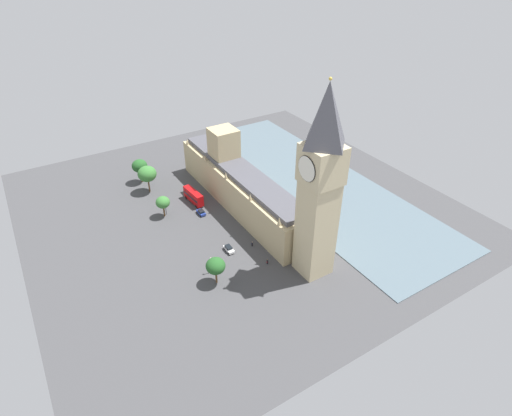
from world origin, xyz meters
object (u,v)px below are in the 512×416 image
Objects in this scene: clock_tower at (320,183)px; car_white_midblock at (229,249)px; plane_tree_near_tower at (147,174)px; street_lamp_leading at (165,203)px; parliament_building at (240,184)px; street_lamp_slot_10 at (211,262)px; pedestrian_opposite_hall at (267,262)px; plane_tree_kerbside at (140,166)px; plane_tree_by_river_gate at (216,266)px; double_decker_bus_corner at (193,196)px; car_blue_far_end at (201,212)px; pedestrian_trailing at (252,244)px; plane_tree_under_trees at (163,202)px.

clock_tower is 12.93× the size of car_white_midblock.
plane_tree_near_tower reaches higher than street_lamp_leading.
parliament_building is 28.54m from car_white_midblock.
street_lamp_slot_10 is (8.87, 6.06, 3.08)m from car_white_midblock.
pedestrian_opposite_hall is at bearing 162.08° from street_lamp_slot_10.
plane_tree_kerbside is at bearing -90.70° from street_lamp_leading.
clock_tower is 74.85m from plane_tree_near_tower.
plane_tree_by_river_gate reaches higher than street_lamp_leading.
plane_tree_by_river_gate is (9.54, 10.33, 5.14)m from car_white_midblock.
plane_tree_by_river_gate reaches higher than double_decker_bus_corner.
parliament_building is at bearing -4.27° from car_blue_far_end.
parliament_building is 41.96× the size of pedestrian_trailing.
car_white_midblock is at bearing 106.92° from street_lamp_leading.
pedestrian_opposite_hall is at bearing 177.11° from plane_tree_by_river_gate.
plane_tree_by_river_gate is at bearing 89.04° from street_lamp_leading.
plane_tree_kerbside is at bearing -89.59° from plane_tree_near_tower.
plane_tree_under_trees is 1.38× the size of street_lamp_slot_10.
plane_tree_by_river_gate is at bearing 88.96° from plane_tree_near_tower.
pedestrian_trailing is (9.26, 23.75, -6.95)m from parliament_building.
plane_tree_near_tower is 1.88× the size of street_lamp_slot_10.
pedestrian_trailing is 0.20× the size of plane_tree_by_river_gate.
plane_tree_under_trees is at bearing -61.36° from clock_tower.
pedestrian_opposite_hall is 9.53m from pedestrian_trailing.
car_blue_far_end is at bearing 106.88° from plane_tree_kerbside.
plane_tree_near_tower reaches higher than plane_tree_kerbside.
pedestrian_trailing is at bearing -31.84° from pedestrian_opposite_hall.
plane_tree_by_river_gate is at bearing 89.15° from plane_tree_kerbside.
plane_tree_under_trees reaches higher than car_white_midblock.
parliament_building reaches higher than pedestrian_opposite_hall.
street_lamp_leading is 1.24× the size of street_lamp_slot_10.
car_white_midblock is (1.42, 22.77, 0.00)m from car_blue_far_end.
parliament_building is at bearing -132.25° from street_lamp_slot_10.
street_lamp_slot_10 reaches higher than car_white_midblock.
car_blue_far_end is at bearing -2.50° from parliament_building.
pedestrian_opposite_hall is 0.17× the size of plane_tree_kerbside.
pedestrian_opposite_hall is 0.20× the size of plane_tree_by_river_gate.
parliament_building is 41.76m from plane_tree_by_river_gate.
double_decker_bus_corner is at bearing 69.39° from pedestrian_trailing.
plane_tree_by_river_gate is at bearing 58.37° from pedestrian_opposite_hall.
car_blue_far_end is 25.15m from pedestrian_trailing.
clock_tower is 53.38m from car_blue_far_end.
street_lamp_slot_10 is (25.58, 28.16, -3.74)m from parliament_building.
parliament_building reaches higher than street_lamp_leading.
car_white_midblock is (16.71, 22.10, -6.82)m from parliament_building.
clock_tower is 9.99× the size of street_lamp_slot_10.
car_blue_far_end is at bearing -70.36° from clock_tower.
parliament_building is 35.53m from plane_tree_near_tower.
plane_tree_near_tower is 1.10× the size of plane_tree_kerbside.
street_lamp_leading is at bearing -62.54° from clock_tower.
plane_tree_near_tower is at bearing 79.07° from pedestrian_trailing.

